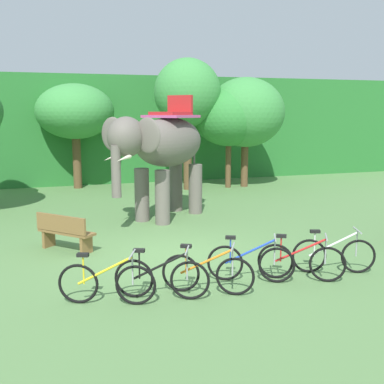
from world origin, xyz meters
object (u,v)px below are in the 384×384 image
(bike_yellow, at_px, (107,283))
(wooden_bench, at_px, (65,231))
(tree_center, at_px, (229,117))
(tree_center_left, at_px, (187,94))
(tree_right, at_px, (245,113))
(tree_left, at_px, (75,112))
(bike_red, at_px, (301,261))
(bike_blue, at_px, (251,262))
(bike_black, at_px, (162,278))
(bike_orange, at_px, (207,273))
(elephant, at_px, (163,148))
(bike_white, at_px, (333,255))

(bike_yellow, xyz_separation_m, wooden_bench, (-0.51, 3.48, 0.09))
(tree_center, bearing_deg, tree_center_left, 178.43)
(tree_center_left, relative_size, tree_right, 1.15)
(tree_left, height_order, bike_red, tree_left)
(tree_left, height_order, tree_center_left, tree_center_left)
(tree_left, distance_m, wooden_bench, 9.91)
(bike_blue, bearing_deg, tree_left, 100.18)
(bike_black, bearing_deg, bike_orange, -1.35)
(tree_right, distance_m, wooden_bench, 11.46)
(bike_yellow, bearing_deg, elephant, 66.96)
(bike_red, xyz_separation_m, bike_white, (0.86, 0.17, 0.00))
(bike_black, bearing_deg, bike_white, 3.60)
(tree_center_left, bearing_deg, bike_black, -109.64)
(bike_blue, xyz_separation_m, wooden_bench, (-3.33, 3.23, 0.09))
(tree_left, bearing_deg, bike_orange, -84.41)
(tree_center_left, relative_size, elephant, 1.41)
(tree_right, bearing_deg, tree_left, 165.60)
(tree_left, distance_m, bike_white, 13.70)
(tree_right, bearing_deg, tree_center, -178.84)
(bike_blue, relative_size, wooden_bench, 1.14)
(tree_center, relative_size, bike_red, 2.84)
(bike_black, xyz_separation_m, bike_white, (3.70, 0.23, 0.00))
(bike_red, bearing_deg, elephant, 101.41)
(tree_center, xyz_separation_m, elephant, (-4.22, -5.05, -0.82))
(tree_center, height_order, bike_white, tree_center)
(tree_center_left, height_order, wooden_bench, tree_center_left)
(bike_blue, height_order, bike_red, same)
(bike_orange, bearing_deg, wooden_bench, 123.24)
(bike_black, xyz_separation_m, wooden_bench, (-1.47, 3.53, 0.09))
(tree_center_left, bearing_deg, tree_center, -1.57)
(tree_right, xyz_separation_m, bike_white, (-2.91, -10.95, -2.83))
(tree_center, xyz_separation_m, bike_orange, (-4.98, -11.18, -2.64))
(bike_red, height_order, bike_white, same)
(tree_left, bearing_deg, bike_yellow, -92.40)
(tree_left, relative_size, bike_white, 2.73)
(tree_center_left, distance_m, tree_center, 2.07)
(tree_left, bearing_deg, bike_red, -75.86)
(bike_red, bearing_deg, bike_black, -178.75)
(bike_orange, height_order, bike_white, same)
(tree_center, relative_size, wooden_bench, 3.11)
(bike_blue, relative_size, bike_red, 1.04)
(bike_blue, bearing_deg, tree_center, 69.92)
(wooden_bench, bearing_deg, tree_left, 83.65)
(tree_left, distance_m, tree_right, 7.26)
(tree_left, bearing_deg, tree_right, -14.40)
(tree_center, xyz_separation_m, bike_black, (-5.84, -11.16, -2.64))
(elephant, bearing_deg, bike_orange, -97.07)
(tree_left, relative_size, bike_yellow, 2.76)
(tree_left, xyz_separation_m, bike_red, (3.26, -12.92, -2.86))
(bike_white, bearing_deg, wooden_bench, 147.46)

